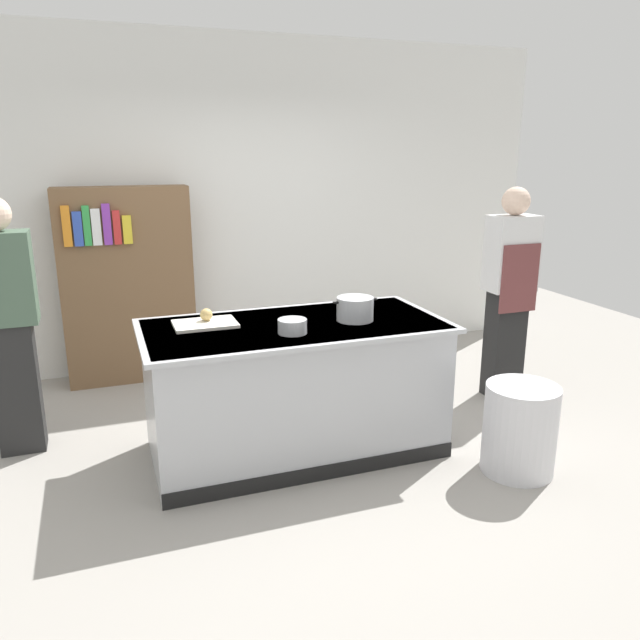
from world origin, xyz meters
name	(u,v)px	position (x,y,z in m)	size (l,w,h in m)	color
ground_plane	(296,449)	(0.00, 0.00, 0.00)	(10.00, 10.00, 0.00)	#9E9991
back_wall	(225,204)	(0.00, 2.10, 1.50)	(6.40, 0.12, 3.00)	white
counter_island	(295,386)	(0.00, 0.00, 0.47)	(1.98, 0.98, 0.90)	#B7BABF
cutting_board	(205,324)	(-0.55, 0.16, 0.91)	(0.40, 0.28, 0.02)	silver
onion	(206,315)	(-0.54, 0.20, 0.96)	(0.08, 0.08, 0.08)	tan
stock_pot	(355,309)	(0.40, -0.05, 0.98)	(0.31, 0.24, 0.16)	#B7BABF
mixing_bowl	(292,326)	(-0.08, -0.20, 0.94)	(0.18, 0.18, 0.09)	#B7BABF
trash_bin	(520,429)	(1.25, -0.76, 0.29)	(0.46, 0.46, 0.58)	silver
person_chef	(509,289)	(1.93, 0.35, 0.91)	(0.38, 0.25, 1.72)	black
person_guest	(8,322)	(-1.76, 0.65, 0.91)	(0.38, 0.24, 1.72)	#252525
bookshelf	(128,286)	(-0.94, 1.80, 0.85)	(1.10, 0.31, 1.70)	brown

